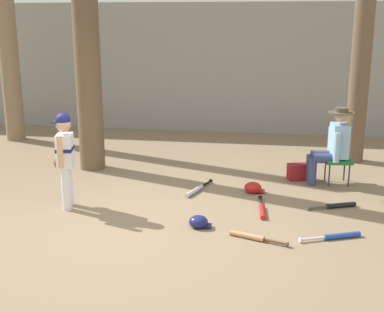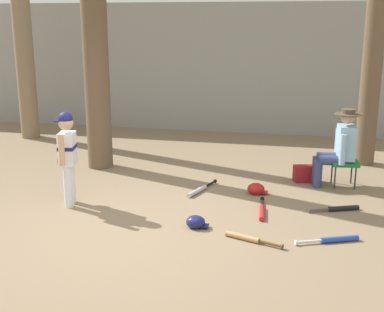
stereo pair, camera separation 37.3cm
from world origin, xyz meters
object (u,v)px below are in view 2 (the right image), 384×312
Objects in this scene: handbag_beside_stool at (305,174)px; bat_aluminum_silver at (199,190)px; bat_black_composite at (340,209)px; folding_stool at (344,163)px; tree_near_player at (95,37)px; tree_behind_spectator at (378,3)px; bat_blue_youth at (335,239)px; batting_helmet_red at (256,189)px; seated_spectator at (339,146)px; batting_helmet_navy at (196,222)px; tree_far_left at (20,5)px; young_ballplayer at (67,152)px; bat_wood_tan at (247,238)px; bat_red_barrel at (262,211)px.

bat_aluminum_silver is (-1.52, -0.87, -0.10)m from handbag_beside_stool.
folding_stool is at bearing 84.61° from bat_black_composite.
handbag_beside_stool is at bearing -2.02° from tree_near_player.
folding_stool is at bearing 20.07° from bat_aluminum_silver.
tree_behind_spectator is 8.27× the size of bat_blue_youth.
handbag_beside_stool is 0.46× the size of bat_blue_youth.
tree_behind_spectator is at bearing 77.80° from bat_black_composite.
tree_behind_spectator reaches higher than batting_helmet_red.
bat_aluminum_silver is at bearing -159.31° from seated_spectator.
handbag_beside_stool is at bearing 48.09° from batting_helmet_red.
batting_helmet_navy is 1.55m from batting_helmet_red.
seated_spectator is 3.53× the size of handbag_beside_stool.
seated_spectator reaches higher than bat_aluminum_silver.
batting_helmet_red is (-1.27, -0.66, -0.29)m from folding_stool.
tree_far_left is at bearing 153.16° from bat_black_composite.
batting_helmet_navy is at bearing -12.99° from young_ballplayer.
bat_aluminum_silver is 2.03m from bat_black_composite.
young_ballplayer is at bearing 167.01° from batting_helmet_navy.
batting_helmet_red is (-1.72, -2.10, -2.67)m from tree_behind_spectator.
bat_wood_tan is (0.89, -1.59, 0.00)m from bat_aluminum_silver.
young_ballplayer is at bearing -143.56° from tree_behind_spectator.
bat_black_composite is 1.66m from bat_wood_tan.
tree_near_player reaches higher than bat_red_barrel.
bat_red_barrel is at bearing -33.47° from tree_far_left.
bat_red_barrel is at bearing 4.79° from young_ballplayer.
batting_helmet_red reaches higher than bat_aluminum_silver.
batting_helmet_navy is at bearing -139.12° from bat_red_barrel.
handbag_beside_stool is 2.55m from batting_helmet_navy.
folding_stool is 2.82m from batting_helmet_navy.
batting_helmet_navy is at bearing -112.77° from batting_helmet_red.
tree_behind_spectator is at bearing 40.83° from bat_aluminum_silver.
bat_red_barrel is at bearing 40.88° from batting_helmet_navy.
bat_red_barrel is at bearing -162.40° from bat_black_composite.
young_ballplayer reaches higher than seated_spectator.
bat_aluminum_silver and bat_black_composite have the same top height.
tree_near_player is 4.06m from handbag_beside_stool.
tree_far_left is (-6.38, 2.11, 2.16)m from seated_spectator.
batting_helmet_red is (-0.15, 0.78, 0.04)m from bat_red_barrel.
bat_wood_tan is (5.26, -4.46, -2.76)m from tree_far_left.
folding_stool is at bearing 52.26° from bat_red_barrel.
bat_blue_youth is at bearing -55.33° from batting_helmet_red.
bat_black_composite is 0.93× the size of bat_blue_youth.
seated_spectator is 1.73× the size of bat_wood_tan.
tree_near_player is 4.72m from bat_black_composite.
batting_helmet_red reaches higher than bat_wood_tan.
folding_stool is 1.30× the size of handbag_beside_stool.
tree_far_left is 20.20× the size of batting_helmet_red.
seated_spectator reaches higher than bat_wood_tan.
bat_red_barrel is (-1.02, -1.43, -0.61)m from seated_spectator.
tree_far_left is at bearing 174.49° from tree_behind_spectator.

